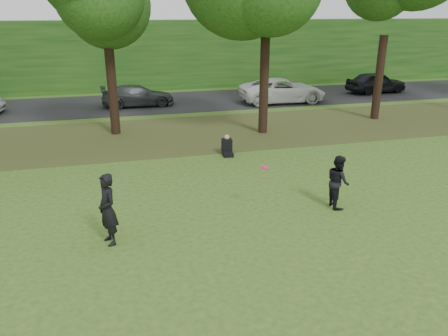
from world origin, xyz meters
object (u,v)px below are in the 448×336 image
object	(u,v)px
player_right	(338,181)
player_left	(108,210)
seated_person	(227,147)
frisbee	(265,167)

from	to	relation	value
player_right	player_left	bearing A→B (deg)	100.17
player_right	seated_person	size ratio (longest dim) A/B	1.96
player_right	seated_person	bearing A→B (deg)	23.51
seated_person	player_right	bearing A→B (deg)	-65.85
frisbee	seated_person	size ratio (longest dim) A/B	0.45
player_left	seated_person	size ratio (longest dim) A/B	2.27
frisbee	seated_person	bearing A→B (deg)	86.07
player_right	frisbee	size ratio (longest dim) A/B	4.40
player_right	frisbee	xyz separation A→B (m)	(-2.29, 0.19, 0.59)
player_right	frisbee	world-z (taller)	player_right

